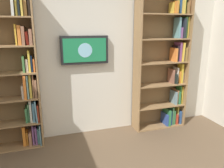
% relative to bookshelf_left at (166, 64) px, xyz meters
% --- Properties ---
extents(wall_back, '(4.52, 0.06, 2.70)m').
position_rel_bookshelf_left_xyz_m(wall_back, '(1.25, -0.17, 0.27)').
color(wall_back, silver).
rests_on(wall_back, ground).
extents(bookshelf_left, '(0.88, 0.28, 2.23)m').
position_rel_bookshelf_left_xyz_m(bookshelf_left, '(0.00, 0.00, 0.00)').
color(bookshelf_left, '#937047').
rests_on(bookshelf_left, ground).
extents(bookshelf_right, '(0.79, 0.28, 2.15)m').
position_rel_bookshelf_left_xyz_m(bookshelf_right, '(2.30, -0.00, -0.04)').
color(bookshelf_right, '#937047').
rests_on(bookshelf_right, ground).
extents(wall_mounted_tv, '(0.70, 0.07, 0.41)m').
position_rel_bookshelf_left_xyz_m(wall_mounted_tv, '(1.33, -0.08, 0.25)').
color(wall_mounted_tv, black).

